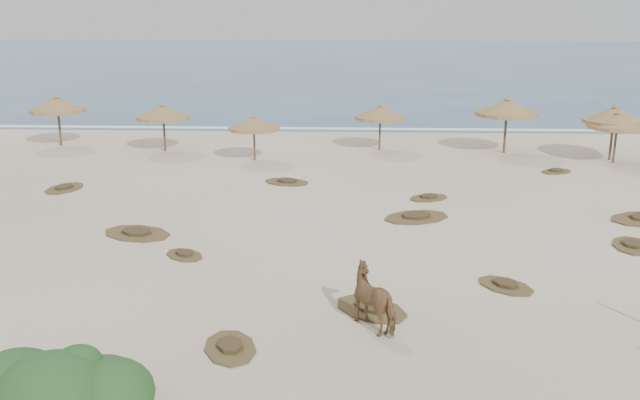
# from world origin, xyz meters

# --- Properties ---
(ground) EXTENTS (160.00, 160.00, 0.00)m
(ground) POSITION_xyz_m (0.00, 0.00, 0.00)
(ground) COLOR beige
(ground) RESTS_ON ground
(ocean) EXTENTS (200.00, 100.00, 0.01)m
(ocean) POSITION_xyz_m (0.00, 75.00, 0.00)
(ocean) COLOR navy
(ocean) RESTS_ON ground
(foam_line) EXTENTS (70.00, 0.60, 0.01)m
(foam_line) POSITION_xyz_m (0.00, 26.00, 0.00)
(foam_line) COLOR white
(foam_line) RESTS_ON ground
(palapa_0) EXTENTS (4.13, 4.13, 2.93)m
(palapa_0) POSITION_xyz_m (-16.63, 20.05, 2.27)
(palapa_0) COLOR brown
(palapa_0) RESTS_ON ground
(palapa_1) EXTENTS (3.50, 3.50, 2.70)m
(palapa_1) POSITION_xyz_m (-10.36, 18.76, 2.10)
(palapa_1) COLOR brown
(palapa_1) RESTS_ON ground
(palapa_2) EXTENTS (2.92, 2.92, 2.41)m
(palapa_2) POSITION_xyz_m (-5.20, 16.69, 1.87)
(palapa_2) COLOR brown
(palapa_2) RESTS_ON ground
(palapa_3) EXTENTS (3.27, 3.27, 2.60)m
(palapa_3) POSITION_xyz_m (1.30, 19.61, 2.01)
(palapa_3) COLOR brown
(palapa_3) RESTS_ON ground
(palapa_4) EXTENTS (3.42, 3.42, 3.10)m
(palapa_4) POSITION_xyz_m (7.96, 19.06, 2.41)
(palapa_4) COLOR brown
(palapa_4) RESTS_ON ground
(palapa_5) EXTENTS (3.63, 3.63, 2.70)m
(palapa_5) POSITION_xyz_m (12.98, 16.84, 2.10)
(palapa_5) COLOR brown
(palapa_5) RESTS_ON ground
(palapa_6) EXTENTS (3.87, 3.87, 2.94)m
(palapa_6) POSITION_xyz_m (13.03, 17.54, 2.28)
(palapa_6) COLOR brown
(palapa_6) RESTS_ON ground
(horse) EXTENTS (1.78, 1.94, 1.54)m
(horse) POSITION_xyz_m (0.37, -2.34, 0.77)
(horse) COLOR olive
(horse) RESTS_ON ground
(bush) EXTENTS (3.74, 3.29, 1.67)m
(bush) POSITION_xyz_m (-6.03, -6.87, 0.55)
(bush) COLOR #2E5725
(bush) RESTS_ON ground
(scrub_1) EXTENTS (3.04, 2.55, 0.16)m
(scrub_1) POSITION_xyz_m (-7.81, 4.65, 0.05)
(scrub_1) COLOR brown
(scrub_1) RESTS_ON ground
(scrub_2) EXTENTS (1.74, 1.70, 0.16)m
(scrub_2) POSITION_xyz_m (-5.65, 2.53, 0.05)
(scrub_2) COLOR brown
(scrub_2) RESTS_ON ground
(scrub_3) EXTENTS (3.08, 2.64, 0.16)m
(scrub_3) POSITION_xyz_m (2.20, 6.99, 0.05)
(scrub_3) COLOR brown
(scrub_3) RESTS_ON ground
(scrub_4) EXTENTS (1.67, 2.19, 0.16)m
(scrub_4) POSITION_xyz_m (9.14, 4.03, 0.05)
(scrub_4) COLOR brown
(scrub_4) RESTS_ON ground
(scrub_6) EXTENTS (1.83, 2.36, 0.16)m
(scrub_6) POSITION_xyz_m (-12.76, 10.62, 0.05)
(scrub_6) COLOR brown
(scrub_6) RESTS_ON ground
(scrub_7) EXTENTS (2.05, 1.82, 0.16)m
(scrub_7) POSITION_xyz_m (2.95, 9.73, 0.05)
(scrub_7) COLOR brown
(scrub_7) RESTS_ON ground
(scrub_9) EXTENTS (2.59, 2.54, 0.16)m
(scrub_9) POSITION_xyz_m (0.26, -1.36, 0.05)
(scrub_9) COLOR brown
(scrub_9) RESTS_ON ground
(scrub_10) EXTENTS (1.89, 1.65, 0.16)m
(scrub_10) POSITION_xyz_m (9.55, 14.68, 0.05)
(scrub_10) COLOR brown
(scrub_10) RESTS_ON ground
(scrub_11) EXTENTS (1.71, 2.15, 0.16)m
(scrub_11) POSITION_xyz_m (-3.14, -3.71, 0.05)
(scrub_11) COLOR brown
(scrub_11) RESTS_ON ground
(scrub_12) EXTENTS (2.03, 2.06, 0.16)m
(scrub_12) POSITION_xyz_m (4.17, 0.38, 0.05)
(scrub_12) COLOR brown
(scrub_12) RESTS_ON ground
(scrub_13) EXTENTS (2.42, 1.99, 0.16)m
(scrub_13) POSITION_xyz_m (-3.15, 12.13, 0.05)
(scrub_13) COLOR brown
(scrub_13) RESTS_ON ground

